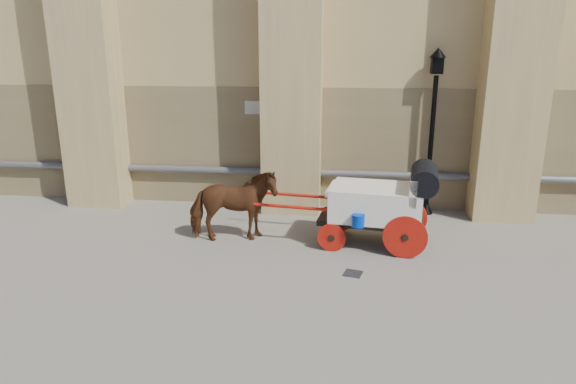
# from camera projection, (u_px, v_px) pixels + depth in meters

# --- Properties ---
(ground) EXTENTS (90.00, 90.00, 0.00)m
(ground) POSITION_uv_depth(u_px,v_px,m) (325.00, 273.00, 9.35)
(ground) COLOR slate
(ground) RESTS_ON ground
(horse) EXTENTS (1.96, 1.21, 1.54)m
(horse) POSITION_uv_depth(u_px,v_px,m) (233.00, 206.00, 10.67)
(horse) COLOR #563117
(horse) RESTS_ON ground
(carriage) EXTENTS (4.09, 1.58, 1.75)m
(carriage) POSITION_uv_depth(u_px,v_px,m) (383.00, 201.00, 10.41)
(carriage) COLOR black
(carriage) RESTS_ON ground
(street_lamp) EXTENTS (0.37, 0.37, 3.94)m
(street_lamp) POSITION_uv_depth(u_px,v_px,m) (432.00, 128.00, 12.06)
(street_lamp) COLOR black
(street_lamp) RESTS_ON ground
(drain_grate_near) EXTENTS (0.39, 0.39, 0.01)m
(drain_grate_near) POSITION_uv_depth(u_px,v_px,m) (353.00, 273.00, 9.31)
(drain_grate_near) COLOR black
(drain_grate_near) RESTS_ON ground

